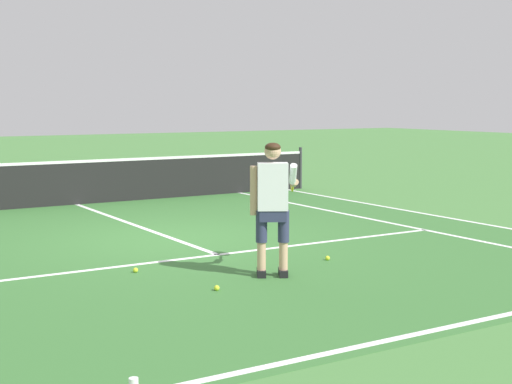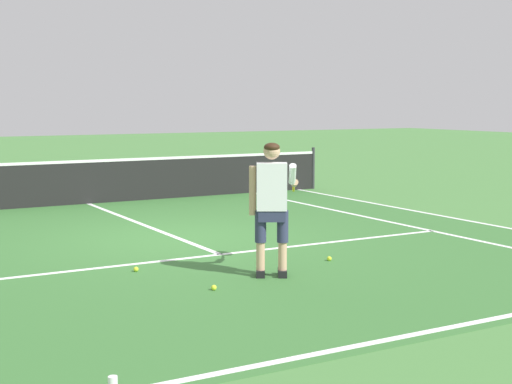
{
  "view_description": "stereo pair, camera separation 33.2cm",
  "coord_description": "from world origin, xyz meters",
  "px_view_note": "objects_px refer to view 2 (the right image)",
  "views": [
    {
      "loc": [
        -5.15,
        -11.07,
        2.2
      ],
      "look_at": [
        -0.07,
        -2.81,
        1.05
      ],
      "focal_mm": 52.6,
      "sensor_mm": 36.0,
      "label": 1
    },
    {
      "loc": [
        -4.86,
        -11.24,
        2.2
      ],
      "look_at": [
        -0.07,
        -2.81,
        1.05
      ],
      "focal_mm": 52.6,
      "sensor_mm": 36.0,
      "label": 2
    }
  ],
  "objects_px": {
    "tennis_player": "(272,200)",
    "tennis_ball_near_feet": "(214,288)",
    "tennis_ball_by_baseline": "(136,269)",
    "tennis_ball_mid_court": "(329,259)"
  },
  "relations": [
    {
      "from": "tennis_player",
      "to": "tennis_ball_by_baseline",
      "type": "bearing_deg",
      "value": 141.79
    },
    {
      "from": "tennis_player",
      "to": "tennis_ball_by_baseline",
      "type": "distance_m",
      "value": 2.04
    },
    {
      "from": "tennis_player",
      "to": "tennis_ball_near_feet",
      "type": "bearing_deg",
      "value": -164.07
    },
    {
      "from": "tennis_ball_mid_court",
      "to": "tennis_player",
      "type": "bearing_deg",
      "value": -160.69
    },
    {
      "from": "tennis_ball_near_feet",
      "to": "tennis_ball_by_baseline",
      "type": "relative_size",
      "value": 1.0
    },
    {
      "from": "tennis_player",
      "to": "tennis_ball_near_feet",
      "type": "relative_size",
      "value": 25.95
    },
    {
      "from": "tennis_player",
      "to": "tennis_ball_mid_court",
      "type": "relative_size",
      "value": 25.95
    },
    {
      "from": "tennis_ball_near_feet",
      "to": "tennis_ball_mid_court",
      "type": "xyz_separation_m",
      "value": [
        2.15,
        0.69,
        0.0
      ]
    },
    {
      "from": "tennis_player",
      "to": "tennis_ball_mid_court",
      "type": "xyz_separation_m",
      "value": [
        1.19,
        0.42,
        -0.96
      ]
    },
    {
      "from": "tennis_ball_by_baseline",
      "to": "tennis_ball_near_feet",
      "type": "bearing_deg",
      "value": -72.09
    }
  ]
}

